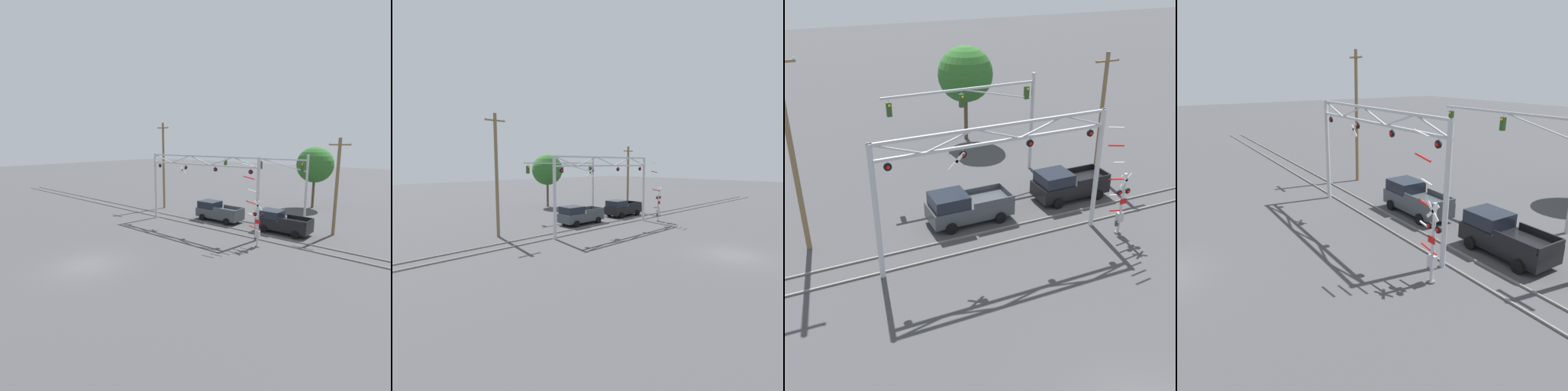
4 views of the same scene
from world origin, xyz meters
TOP-DOWN VIEW (x-y plane):
  - ground_plane at (0.00, 0.00)m, footprint 200.00×200.00m
  - rail_track_near at (0.00, 12.49)m, footprint 80.00×0.08m
  - rail_track_far at (0.00, 13.93)m, footprint 80.00×0.08m
  - crossing_gantry at (-0.01, 12.21)m, footprint 12.72×0.29m
  - crossing_signal_mast at (6.95, 10.79)m, footprint 2.03×0.35m
  - traffic_signal_span at (4.29, 21.04)m, footprint 10.77×0.39m
  - pickup_truck_lead at (-0.34, 15.62)m, footprint 5.00×2.26m
  - pickup_truck_following at (6.80, 15.76)m, footprint 4.86×2.26m
  - utility_pole_left at (-9.25, 16.36)m, footprint 1.80×0.28m
  - utility_pole_right at (10.75, 18.09)m, footprint 1.80×0.28m
  - background_tree_beyond_span at (5.15, 28.73)m, footprint 4.49×4.49m

SIDE VIEW (x-z plane):
  - ground_plane at x=0.00m, z-range 0.00..0.00m
  - rail_track_near at x=0.00m, z-range 0.00..0.10m
  - rail_track_far at x=0.00m, z-range 0.00..0.10m
  - pickup_truck_following at x=6.80m, z-range -0.02..1.97m
  - pickup_truck_lead at x=-0.34m, z-range -0.02..1.97m
  - crossing_signal_mast at x=6.95m, z-range -1.21..5.41m
  - utility_pole_right at x=10.75m, z-range 0.15..8.80m
  - crossing_gantry at x=-0.01m, z-range 1.17..8.21m
  - traffic_signal_span at x=4.29m, z-range 1.36..8.40m
  - utility_pole_left at x=-9.25m, z-range 0.15..10.75m
  - background_tree_beyond_span at x=5.15m, z-range 1.61..9.34m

